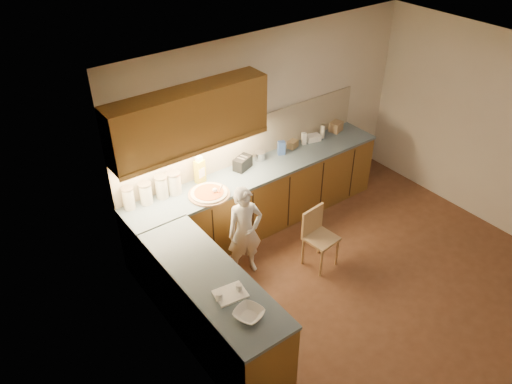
# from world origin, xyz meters

# --- Properties ---
(room) EXTENTS (4.54, 4.50, 2.62)m
(room) POSITION_xyz_m (0.00, 0.00, 1.68)
(room) COLOR #58321E
(room) RESTS_ON ground
(l_counter) EXTENTS (3.77, 2.62, 0.92)m
(l_counter) POSITION_xyz_m (-0.92, 1.25, 0.46)
(l_counter) COLOR brown
(l_counter) RESTS_ON ground
(backsplash) EXTENTS (3.75, 0.02, 0.58)m
(backsplash) POSITION_xyz_m (-0.38, 1.99, 1.21)
(backsplash) COLOR #B8AA8F
(backsplash) RESTS_ON l_counter
(upper_cabinets) EXTENTS (1.95, 0.36, 0.73)m
(upper_cabinets) POSITION_xyz_m (-1.27, 1.82, 1.85)
(upper_cabinets) COLOR brown
(upper_cabinets) RESTS_ON ground
(pizza_on_board) EXTENTS (0.51, 0.51, 0.20)m
(pizza_on_board) POSITION_xyz_m (-1.22, 1.58, 0.94)
(pizza_on_board) COLOR tan
(pizza_on_board) RESTS_ON l_counter
(child) EXTENTS (0.50, 0.38, 1.20)m
(child) POSITION_xyz_m (-1.06, 1.08, 0.60)
(child) COLOR white
(child) RESTS_ON ground
(wooden_chair) EXTENTS (0.39, 0.39, 0.79)m
(wooden_chair) POSITION_xyz_m (-0.26, 0.66, 0.46)
(wooden_chair) COLOR tan
(wooden_chair) RESTS_ON ground
(mixing_bowl) EXTENTS (0.33, 0.33, 0.06)m
(mixing_bowl) POSITION_xyz_m (-1.95, -0.24, 0.95)
(mixing_bowl) COLOR white
(mixing_bowl) RESTS_ON l_counter
(canister_a) EXTENTS (0.14, 0.14, 0.28)m
(canister_a) POSITION_xyz_m (-2.10, 1.90, 1.06)
(canister_a) COLOR silver
(canister_a) RESTS_ON l_counter
(canister_b) EXTENTS (0.16, 0.16, 0.27)m
(canister_b) POSITION_xyz_m (-1.89, 1.88, 1.06)
(canister_b) COLOR white
(canister_b) RESTS_ON l_counter
(canister_c) EXTENTS (0.16, 0.16, 0.29)m
(canister_c) POSITION_xyz_m (-1.69, 1.87, 1.07)
(canister_c) COLOR beige
(canister_c) RESTS_ON l_counter
(canister_d) EXTENTS (0.18, 0.18, 0.29)m
(canister_d) POSITION_xyz_m (-1.53, 1.87, 1.07)
(canister_d) COLOR white
(canister_d) RESTS_ON l_counter
(oil_jug) EXTENTS (0.14, 0.11, 0.37)m
(oil_jug) POSITION_xyz_m (-1.15, 1.89, 1.09)
(oil_jug) COLOR gold
(oil_jug) RESTS_ON l_counter
(toaster) EXTENTS (0.29, 0.23, 0.17)m
(toaster) POSITION_xyz_m (-0.55, 1.83, 1.00)
(toaster) COLOR black
(toaster) RESTS_ON l_counter
(steel_pot) EXTENTS (0.15, 0.15, 0.12)m
(steel_pot) POSITION_xyz_m (-0.23, 1.88, 0.98)
(steel_pot) COLOR #BABABF
(steel_pot) RESTS_ON l_counter
(blue_box) EXTENTS (0.12, 0.10, 0.19)m
(blue_box) POSITION_xyz_m (0.09, 1.82, 1.02)
(blue_box) COLOR #3758A7
(blue_box) RESTS_ON l_counter
(card_box_a) EXTENTS (0.17, 0.14, 0.10)m
(card_box_a) POSITION_xyz_m (0.33, 1.87, 0.97)
(card_box_a) COLOR #9B7D53
(card_box_a) RESTS_ON l_counter
(white_bottle) EXTENTS (0.07, 0.07, 0.18)m
(white_bottle) POSITION_xyz_m (0.52, 1.85, 1.01)
(white_bottle) COLOR white
(white_bottle) RESTS_ON l_counter
(flat_pack) EXTENTS (0.23, 0.19, 0.08)m
(flat_pack) POSITION_xyz_m (0.70, 1.86, 0.96)
(flat_pack) COLOR white
(flat_pack) RESTS_ON l_counter
(tall_jar) EXTENTS (0.07, 0.07, 0.22)m
(tall_jar) POSITION_xyz_m (0.86, 1.83, 1.03)
(tall_jar) COLOR white
(tall_jar) RESTS_ON l_counter
(card_box_b) EXTENTS (0.22, 0.19, 0.14)m
(card_box_b) POSITION_xyz_m (1.16, 1.87, 0.99)
(card_box_b) COLOR tan
(card_box_b) RESTS_ON l_counter
(dough_cloth) EXTENTS (0.32, 0.27, 0.02)m
(dough_cloth) POSITION_xyz_m (-1.93, 0.08, 0.93)
(dough_cloth) COLOR white
(dough_cloth) RESTS_ON l_counter
(spice_jar_a) EXTENTS (0.08, 0.08, 0.08)m
(spice_jar_a) POSITION_xyz_m (-2.05, 0.08, 0.96)
(spice_jar_a) COLOR white
(spice_jar_a) RESTS_ON l_counter
(spice_jar_b) EXTENTS (0.07, 0.07, 0.08)m
(spice_jar_b) POSITION_xyz_m (-1.84, 0.07, 0.96)
(spice_jar_b) COLOR silver
(spice_jar_b) RESTS_ON l_counter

